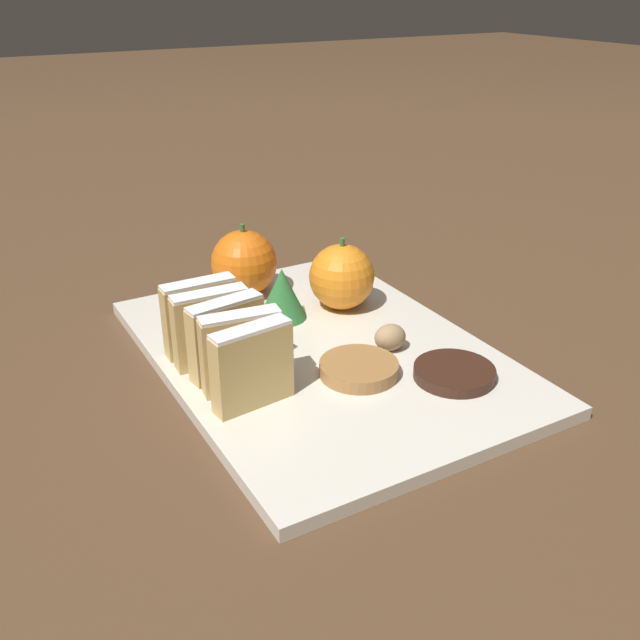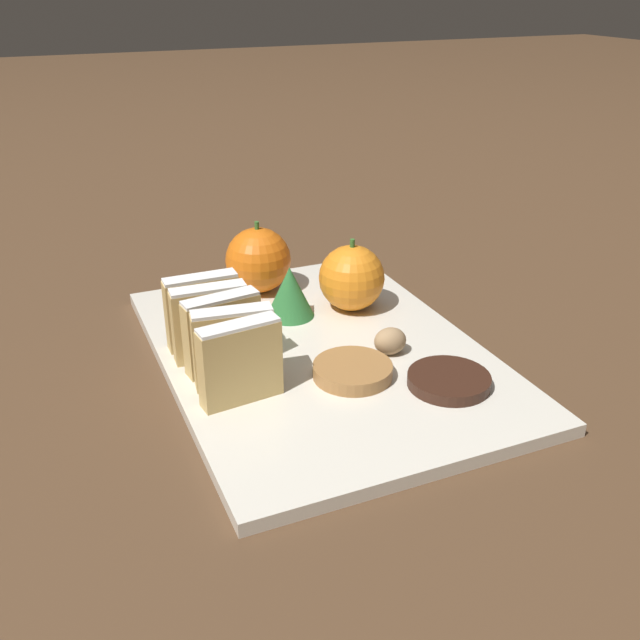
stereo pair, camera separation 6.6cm
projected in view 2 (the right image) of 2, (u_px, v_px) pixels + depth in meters
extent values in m
plane|color=#513823|center=(320.00, 359.00, 0.68)|extent=(6.00, 6.00, 0.00)
cube|color=silver|center=(320.00, 354.00, 0.68)|extent=(0.29, 0.40, 0.01)
cube|color=tan|center=(240.00, 364.00, 0.58)|extent=(0.07, 0.03, 0.07)
cube|color=white|center=(238.00, 325.00, 0.57)|extent=(0.07, 0.03, 0.00)
cube|color=tan|center=(234.00, 349.00, 0.60)|extent=(0.07, 0.03, 0.07)
cube|color=white|center=(232.00, 311.00, 0.59)|extent=(0.07, 0.03, 0.00)
cube|color=tan|center=(223.00, 336.00, 0.63)|extent=(0.07, 0.03, 0.07)
cube|color=white|center=(221.00, 299.00, 0.61)|extent=(0.07, 0.03, 0.00)
cube|color=tan|center=(210.00, 324.00, 0.65)|extent=(0.07, 0.02, 0.07)
cube|color=white|center=(208.00, 288.00, 0.63)|extent=(0.07, 0.02, 0.00)
cube|color=tan|center=(203.00, 312.00, 0.67)|extent=(0.07, 0.02, 0.07)
cube|color=white|center=(200.00, 278.00, 0.65)|extent=(0.07, 0.02, 0.00)
sphere|color=orange|center=(352.00, 278.00, 0.74)|extent=(0.07, 0.07, 0.07)
cylinder|color=#38702D|center=(352.00, 244.00, 0.73)|extent=(0.01, 0.01, 0.01)
sphere|color=orange|center=(258.00, 260.00, 0.78)|extent=(0.07, 0.07, 0.07)
cylinder|color=#38702D|center=(257.00, 226.00, 0.77)|extent=(0.01, 0.01, 0.01)
ellipsoid|color=tan|center=(390.00, 341.00, 0.66)|extent=(0.03, 0.03, 0.03)
cylinder|color=#381E14|center=(449.00, 380.00, 0.61)|extent=(0.07, 0.07, 0.01)
cylinder|color=#A3703D|center=(353.00, 371.00, 0.63)|extent=(0.07, 0.07, 0.01)
cone|color=#2D7538|center=(288.00, 292.00, 0.73)|extent=(0.05, 0.05, 0.05)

